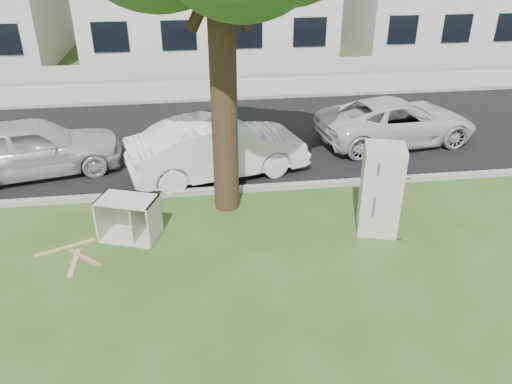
{
  "coord_description": "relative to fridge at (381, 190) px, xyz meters",
  "views": [
    {
      "loc": [
        -1.05,
        -7.86,
        5.44
      ],
      "look_at": [
        0.09,
        0.6,
        0.94
      ],
      "focal_mm": 35.0,
      "sensor_mm": 36.0,
      "label": 1
    }
  ],
  "objects": [
    {
      "name": "car_left",
      "position": [
        -7.51,
        3.69,
        -0.2
      ],
      "size": [
        4.46,
        2.56,
        1.43
      ],
      "primitive_type": "imported",
      "rotation": [
        0.0,
        0.0,
        1.79
      ],
      "color": "silver",
      "rests_on": "ground"
    },
    {
      "name": "plank_c",
      "position": [
        -5.9,
        -0.39,
        -0.91
      ],
      "size": [
        0.1,
        0.87,
        0.02
      ],
      "primitive_type": "cube",
      "rotation": [
        0.0,
        0.0,
        1.57
      ],
      "color": "tan",
      "rests_on": "ground"
    },
    {
      "name": "plank_b",
      "position": [
        -5.73,
        -0.26,
        -0.91
      ],
      "size": [
        0.71,
        0.66,
        0.02
      ],
      "primitive_type": "cube",
      "rotation": [
        0.0,
        0.0,
        -0.73
      ],
      "color": "#A37555",
      "rests_on": "ground"
    },
    {
      "name": "ground",
      "position": [
        -2.53,
        -0.41,
        -0.92
      ],
      "size": [
        120.0,
        120.0,
        0.0
      ],
      "primitive_type": "plane",
      "color": "#2E491A"
    },
    {
      "name": "sidewalk",
      "position": [
        -2.53,
        10.59,
        -0.92
      ],
      "size": [
        120.0,
        2.8,
        0.01
      ],
      "primitive_type": "cube",
      "color": "gray",
      "rests_on": "ground"
    },
    {
      "name": "low_wall",
      "position": [
        -2.53,
        12.19,
        -0.57
      ],
      "size": [
        120.0,
        0.15,
        0.7
      ],
      "primitive_type": "cube",
      "color": "gray",
      "rests_on": "ground"
    },
    {
      "name": "kerb_far",
      "position": [
        -2.53,
        9.14,
        -0.92
      ],
      "size": [
        120.0,
        0.18,
        0.12
      ],
      "primitive_type": "cube",
      "color": "gray",
      "rests_on": "ground"
    },
    {
      "name": "kerb_near",
      "position": [
        -2.53,
        2.04,
        -0.92
      ],
      "size": [
        120.0,
        0.18,
        0.12
      ],
      "primitive_type": "cube",
      "color": "gray",
      "rests_on": "ground"
    },
    {
      "name": "fridge",
      "position": [
        0.0,
        0.0,
        0.0
      ],
      "size": [
        0.92,
        0.89,
        1.84
      ],
      "primitive_type": "cube",
      "rotation": [
        0.0,
        0.0,
        -0.28
      ],
      "color": "beige",
      "rests_on": "ground"
    },
    {
      "name": "cabinet",
      "position": [
        -4.93,
        0.39,
        -0.49
      ],
      "size": [
        1.27,
        1.02,
        0.86
      ],
      "primitive_type": "cube",
      "rotation": [
        0.0,
        0.0,
        -0.34
      ],
      "color": "silver",
      "rests_on": "ground"
    },
    {
      "name": "plank_a",
      "position": [
        -6.16,
        0.15,
        -0.91
      ],
      "size": [
        1.09,
        0.53,
        0.02
      ],
      "primitive_type": "cube",
      "rotation": [
        0.0,
        0.0,
        0.4
      ],
      "color": "#A88D51",
      "rests_on": "ground"
    },
    {
      "name": "road",
      "position": [
        -2.53,
        5.59,
        -0.92
      ],
      "size": [
        120.0,
        7.0,
        0.01
      ],
      "primitive_type": "cube",
      "color": "black",
      "rests_on": "ground"
    },
    {
      "name": "car_right",
      "position": [
        2.17,
        4.52,
        -0.29
      ],
      "size": [
        4.77,
        2.69,
        1.26
      ],
      "primitive_type": "imported",
      "rotation": [
        0.0,
        0.0,
        1.71
      ],
      "color": "silver",
      "rests_on": "ground"
    },
    {
      "name": "car_center",
      "position": [
        -3.0,
        3.02,
        -0.2
      ],
      "size": [
        4.6,
        2.54,
        1.44
      ],
      "primitive_type": "imported",
      "rotation": [
        0.0,
        0.0,
        1.82
      ],
      "color": "silver",
      "rests_on": "ground"
    }
  ]
}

